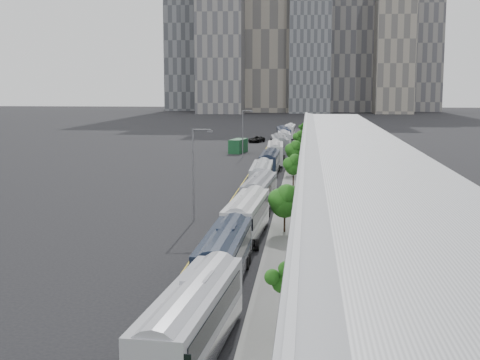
# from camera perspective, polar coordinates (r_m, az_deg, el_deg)

# --- Properties ---
(sidewalk) EXTENTS (10.00, 170.00, 0.12)m
(sidewalk) POSITION_cam_1_polar(r_m,az_deg,el_deg) (81.01, 6.82, -1.55)
(sidewalk) COLOR gray
(sidewalk) RESTS_ON ground
(lane_line) EXTENTS (0.12, 160.00, 0.02)m
(lane_line) POSITION_cam_1_polar(r_m,az_deg,el_deg) (81.50, -0.59, -1.47)
(lane_line) COLOR gold
(lane_line) RESTS_ON ground
(depot) EXTENTS (12.45, 160.40, 7.20)m
(depot) POSITION_cam_1_polar(r_m,az_deg,el_deg) (80.68, 9.69, 0.83)
(depot) COLOR gray
(depot) RESTS_ON ground
(skyline) EXTENTS (145.00, 64.00, 120.00)m
(skyline) POSITION_cam_1_polar(r_m,az_deg,el_deg) (351.18, 4.23, 14.16)
(skyline) COLOR slate
(skyline) RESTS_ON ground
(bus_0) EXTENTS (3.67, 13.40, 3.87)m
(bus_0) POSITION_cam_1_polar(r_m,az_deg,el_deg) (33.87, -4.07, -12.50)
(bus_0) COLOR #A7A8B2
(bus_0) RESTS_ON ground
(bus_1) EXTENTS (2.82, 12.63, 3.68)m
(bus_1) POSITION_cam_1_polar(r_m,az_deg,el_deg) (46.39, -1.34, -6.88)
(bus_1) COLOR #161F31
(bus_1) RESTS_ON ground
(bus_2) EXTENTS (3.24, 13.06, 3.79)m
(bus_2) POSITION_cam_1_polar(r_m,az_deg,el_deg) (59.62, 0.58, -3.46)
(bus_2) COLOR silver
(bus_2) RESTS_ON ground
(bus_3) EXTENTS (3.25, 12.63, 3.66)m
(bus_3) POSITION_cam_1_polar(r_m,az_deg,el_deg) (73.54, 1.69, -1.30)
(bus_3) COLOR gray
(bus_3) RESTS_ON ground
(bus_4) EXTENTS (2.81, 12.62, 3.68)m
(bus_4) POSITION_cam_1_polar(r_m,az_deg,el_deg) (86.12, 1.85, 0.08)
(bus_4) COLOR silver
(bus_4) RESTS_ON ground
(bus_5) EXTENTS (2.76, 12.29, 3.59)m
(bus_5) POSITION_cam_1_polar(r_m,az_deg,el_deg) (102.13, 2.56, 1.32)
(bus_5) COLOR black
(bus_5) RESTS_ON ground
(bus_6) EXTENTS (3.19, 13.18, 3.83)m
(bus_6) POSITION_cam_1_polar(r_m,az_deg,el_deg) (116.11, 3.03, 2.18)
(bus_6) COLOR silver
(bus_6) RESTS_ON ground
(bus_7) EXTENTS (4.12, 14.07, 4.05)m
(bus_7) POSITION_cam_1_polar(r_m,az_deg,el_deg) (128.26, 3.38, 2.78)
(bus_7) COLOR slate
(bus_7) RESTS_ON ground
(bus_8) EXTENTS (3.33, 12.97, 3.76)m
(bus_8) POSITION_cam_1_polar(r_m,az_deg,el_deg) (144.48, 3.79, 3.32)
(bus_8) COLOR silver
(bus_8) RESTS_ON ground
(bus_9) EXTENTS (3.95, 13.55, 3.90)m
(bus_9) POSITION_cam_1_polar(r_m,az_deg,el_deg) (156.71, 3.74, 3.71)
(bus_9) COLOR #171F34
(bus_9) RESTS_ON ground
(bus_10) EXTENTS (2.81, 12.43, 3.62)m
(bus_10) POSITION_cam_1_polar(r_m,az_deg,el_deg) (172.84, 4.26, 4.07)
(bus_10) COLOR silver
(bus_10) RESTS_ON ground
(tree_0) EXTENTS (1.15, 1.15, 3.86)m
(tree_0) POSITION_cam_1_polar(r_m,az_deg,el_deg) (36.04, 3.61, -8.62)
(tree_0) COLOR black
(tree_0) RESTS_ON ground
(tree_1) EXTENTS (2.71, 2.71, 4.57)m
(tree_1) POSITION_cam_1_polar(r_m,az_deg,el_deg) (61.40, 3.84, -1.62)
(tree_1) COLOR black
(tree_1) RESTS_ON ground
(tree_2) EXTENTS (2.17, 2.17, 4.83)m
(tree_2) POSITION_cam_1_polar(r_m,az_deg,el_deg) (84.19, 4.58, 1.36)
(tree_2) COLOR black
(tree_2) RESTS_ON ground
(tree_3) EXTENTS (2.54, 2.54, 5.10)m
(tree_3) POSITION_cam_1_polar(r_m,az_deg,el_deg) (102.82, 4.67, 2.63)
(tree_3) COLOR black
(tree_3) RESTS_ON ground
(tree_4) EXTENTS (1.93, 1.93, 4.83)m
(tree_4) POSITION_cam_1_polar(r_m,az_deg,el_deg) (126.73, 5.07, 3.66)
(tree_4) COLOR black
(tree_4) RESTS_ON ground
(tree_5) EXTENTS (1.23, 1.23, 4.43)m
(tree_5) POSITION_cam_1_polar(r_m,az_deg,el_deg) (156.10, 5.35, 4.43)
(tree_5) COLOR black
(tree_5) RESTS_ON ground
(street_lamp_near) EXTENTS (2.04, 0.22, 9.31)m
(street_lamp_near) POSITION_cam_1_polar(r_m,az_deg,el_deg) (66.39, -3.86, 0.99)
(street_lamp_near) COLOR #59595E
(street_lamp_near) RESTS_ON ground
(street_lamp_far) EXTENTS (2.04, 0.22, 8.93)m
(street_lamp_far) POSITION_cam_1_polar(r_m,az_deg,el_deg) (125.73, 0.32, 4.26)
(street_lamp_far) COLOR #59595E
(street_lamp_far) RESTS_ON ground
(shipping_container) EXTENTS (3.47, 6.55, 2.77)m
(shipping_container) POSITION_cam_1_polar(r_m,az_deg,el_deg) (135.22, -0.16, 2.93)
(shipping_container) COLOR #144122
(shipping_container) RESTS_ON ground
(suv) EXTENTS (4.18, 5.96, 1.51)m
(suv) POSITION_cam_1_polar(r_m,az_deg,el_deg) (160.06, 1.41, 3.50)
(suv) COLOR black
(suv) RESTS_ON ground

